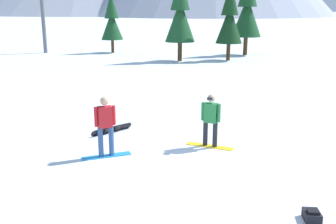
{
  "coord_description": "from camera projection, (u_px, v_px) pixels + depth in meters",
  "views": [
    {
      "loc": [
        1.21,
        -9.55,
        4.31
      ],
      "look_at": [
        -1.86,
        2.47,
        1.0
      ],
      "focal_mm": 42.03,
      "sensor_mm": 36.0,
      "label": 1
    }
  ],
  "objects": [
    {
      "name": "pine_tree_slender",
      "position": [
        230.0,
        17.0,
        32.06
      ],
      "size": [
        2.19,
        2.19,
        6.47
      ],
      "color": "#472D19",
      "rests_on": "ground_plane"
    },
    {
      "name": "pine_tree_broad",
      "position": [
        180.0,
        13.0,
        31.56
      ],
      "size": [
        2.43,
        2.43,
        7.16
      ],
      "color": "#472D19",
      "rests_on": "ground_plane"
    },
    {
      "name": "backpack_black",
      "position": [
        312.0,
        216.0,
        8.17
      ],
      "size": [
        0.39,
        0.54,
        0.28
      ],
      "color": "black",
      "rests_on": "ground_plane"
    },
    {
      "name": "snowboarder_midground",
      "position": [
        211.0,
        119.0,
        12.34
      ],
      "size": [
        1.55,
        0.53,
        1.71
      ],
      "color": "yellow",
      "rests_on": "ground_plane"
    },
    {
      "name": "pine_tree_short",
      "position": [
        247.0,
        9.0,
        35.59
      ],
      "size": [
        2.7,
        2.7,
        7.65
      ],
      "color": "#472D19",
      "rests_on": "ground_plane"
    },
    {
      "name": "loose_snowboard_near_right",
      "position": [
        112.0,
        129.0,
        13.92
      ],
      "size": [
        1.07,
        1.47,
        0.25
      ],
      "color": "black",
      "rests_on": "ground_plane"
    },
    {
      "name": "pine_tree_young",
      "position": [
        112.0,
        20.0,
        37.74
      ],
      "size": [
        2.11,
        2.11,
        5.76
      ],
      "color": "#472D19",
      "rests_on": "ground_plane"
    },
    {
      "name": "snowboarder_foreground",
      "position": [
        105.0,
        125.0,
        11.5
      ],
      "size": [
        1.36,
        1.06,
        1.82
      ],
      "color": "#1E8CD8",
      "rests_on": "ground_plane"
    },
    {
      "name": "ground_plane",
      "position": [
        213.0,
        177.0,
        10.34
      ],
      "size": [
        800.0,
        800.0,
        0.0
      ],
      "primitive_type": "plane",
      "color": "silver"
    }
  ]
}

